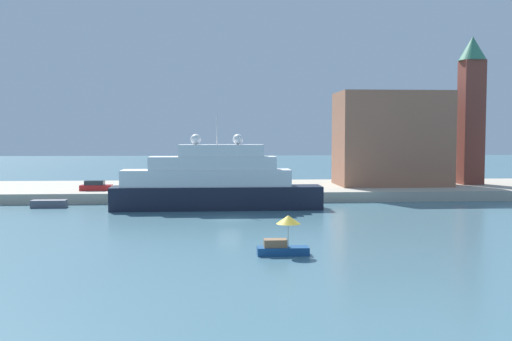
# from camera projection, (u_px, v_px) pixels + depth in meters

# --- Properties ---
(ground) EXTENTS (400.00, 400.00, 0.00)m
(ground) POSITION_uv_depth(u_px,v_px,m) (229.00, 220.00, 66.10)
(ground) COLOR slate
(quay_dock) EXTENTS (110.00, 23.35, 1.46)m
(quay_dock) POSITION_uv_depth(u_px,v_px,m) (225.00, 190.00, 93.62)
(quay_dock) COLOR #B7AD99
(quay_dock) RESTS_ON ground
(large_yacht) EXTENTS (26.98, 4.39, 12.23)m
(large_yacht) POSITION_uv_depth(u_px,v_px,m) (214.00, 183.00, 75.46)
(large_yacht) COLOR black
(large_yacht) RESTS_ON ground
(small_motorboat) EXTENTS (4.13, 1.95, 3.20)m
(small_motorboat) POSITION_uv_depth(u_px,v_px,m) (284.00, 239.00, 46.92)
(small_motorboat) COLOR navy
(small_motorboat) RESTS_ON ground
(work_barge) EXTENTS (4.49, 1.64, 0.99)m
(work_barge) POSITION_uv_depth(u_px,v_px,m) (49.00, 204.00, 77.37)
(work_barge) COLOR #595966
(work_barge) RESTS_ON ground
(harbor_building) EXTENTS (17.39, 10.23, 14.95)m
(harbor_building) POSITION_uv_depth(u_px,v_px,m) (391.00, 139.00, 94.46)
(harbor_building) COLOR #9E664C
(harbor_building) RESTS_ON quay_dock
(bell_tower) EXTENTS (4.45, 4.45, 24.10)m
(bell_tower) POSITION_uv_depth(u_px,v_px,m) (471.00, 104.00, 95.83)
(bell_tower) COLOR brown
(bell_tower) RESTS_ON quay_dock
(parked_car) EXTENTS (4.56, 1.77, 1.45)m
(parked_car) POSITION_uv_depth(u_px,v_px,m) (96.00, 186.00, 85.49)
(parked_car) COLOR #B21E1E
(parked_car) RESTS_ON quay_dock
(person_figure) EXTENTS (0.36, 0.36, 1.61)m
(person_figure) POSITION_uv_depth(u_px,v_px,m) (128.00, 185.00, 85.36)
(person_figure) COLOR #4C4C4C
(person_figure) RESTS_ON quay_dock
(mooring_bollard) EXTENTS (0.49, 0.49, 0.73)m
(mooring_bollard) POSITION_uv_depth(u_px,v_px,m) (229.00, 189.00, 83.58)
(mooring_bollard) COLOR black
(mooring_bollard) RESTS_ON quay_dock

